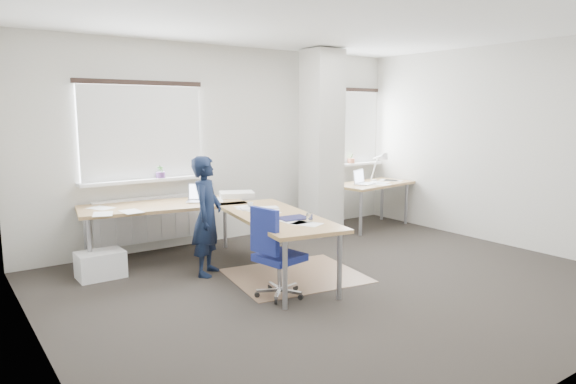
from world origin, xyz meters
TOP-DOWN VIEW (x-y plane):
  - ground at (0.00, 0.00)m, footprint 6.00×6.00m
  - room_shell at (0.18, 0.45)m, footprint 6.04×5.04m
  - floor_mat at (-0.27, 0.47)m, footprint 1.62×1.44m
  - white_crate at (-2.12, 1.70)m, footprint 0.51×0.36m
  - desk_main at (-0.83, 1.23)m, footprint 2.40×2.98m
  - desk_side at (2.25, 1.80)m, footprint 1.48×0.88m
  - task_chair at (-0.83, 0.01)m, footprint 0.52×0.51m
  - person at (-1.06, 1.11)m, footprint 0.59×0.59m

SIDE VIEW (x-z plane):
  - ground at x=0.00m, z-range 0.00..0.00m
  - floor_mat at x=-0.27m, z-range 0.00..0.01m
  - white_crate at x=-2.12m, z-range 0.00..0.30m
  - task_chair at x=-0.83m, z-range -0.21..0.74m
  - desk_side at x=2.25m, z-range 0.08..1.29m
  - person at x=-1.06m, z-range 0.00..1.38m
  - desk_main at x=-0.83m, z-range 0.21..1.17m
  - room_shell at x=0.18m, z-range 0.34..3.16m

